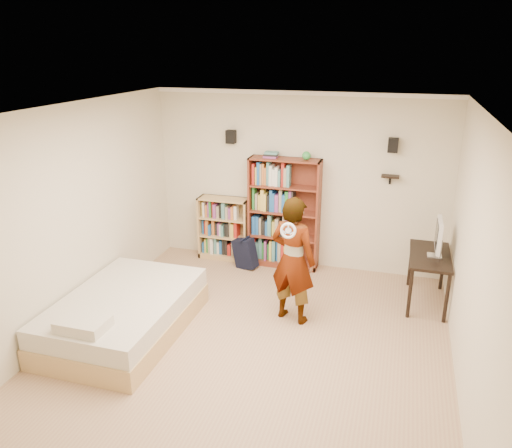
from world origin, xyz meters
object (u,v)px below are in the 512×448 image
(daybed, at_px, (124,309))
(person, at_px, (293,260))
(low_bookshelf, at_px, (224,228))
(tall_bookshelf, at_px, (284,214))
(computer_desk, at_px, (427,279))

(daybed, bearing_deg, person, 25.37)
(low_bookshelf, distance_m, daybed, 2.52)
(tall_bookshelf, distance_m, low_bookshelf, 1.06)
(low_bookshelf, xyz_separation_m, computer_desk, (3.15, -0.66, -0.16))
(tall_bookshelf, height_order, low_bookshelf, tall_bookshelf)
(person, bearing_deg, low_bookshelf, -30.81)
(computer_desk, relative_size, person, 0.64)
(computer_desk, height_order, person, person)
(person, bearing_deg, daybed, 41.48)
(tall_bookshelf, bearing_deg, computer_desk, -16.82)
(tall_bookshelf, xyz_separation_m, computer_desk, (2.15, -0.65, -0.51))
(low_bookshelf, bearing_deg, computer_desk, -11.77)
(low_bookshelf, height_order, person, person)
(low_bookshelf, xyz_separation_m, daybed, (-0.38, -2.49, -0.21))
(computer_desk, xyz_separation_m, person, (-1.65, -0.94, 0.46))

